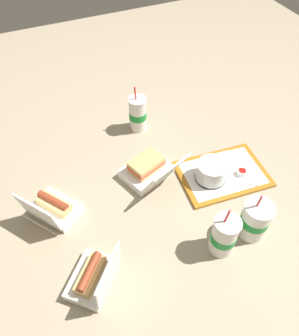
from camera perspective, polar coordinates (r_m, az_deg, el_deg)
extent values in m
plane|color=gray|center=(1.41, 1.85, -1.62)|extent=(3.20, 3.20, 0.00)
cube|color=#A56619|center=(1.44, 12.60, -1.01)|extent=(0.39, 0.29, 0.01)
cube|color=white|center=(1.44, 12.64, -0.84)|extent=(0.34, 0.25, 0.00)
cylinder|color=black|center=(1.41, 10.50, -1.63)|extent=(0.13, 0.13, 0.01)
cylinder|color=#512D19|center=(1.38, 10.68, -0.78)|extent=(0.10, 0.10, 0.06)
cylinder|color=silver|center=(1.38, 10.74, -0.51)|extent=(0.13, 0.13, 0.08)
cylinder|color=white|center=(1.44, 15.77, -0.72)|extent=(0.04, 0.04, 0.02)
cylinder|color=#9E140F|center=(1.44, 15.86, -0.47)|extent=(0.03, 0.03, 0.01)
cube|color=white|center=(1.49, 12.85, 1.29)|extent=(0.11, 0.11, 0.00)
cube|color=white|center=(1.42, 16.25, -2.39)|extent=(0.09, 0.08, 0.00)
cube|color=white|center=(1.17, -9.99, -18.48)|extent=(0.21, 0.21, 0.04)
cube|color=white|center=(1.07, -7.15, -18.05)|extent=(0.13, 0.14, 0.12)
cube|color=tan|center=(1.13, -10.24, -17.77)|extent=(0.13, 0.14, 0.03)
cylinder|color=brown|center=(1.11, -10.41, -17.28)|extent=(0.11, 0.12, 0.03)
cylinder|color=yellow|center=(1.10, -10.48, -17.09)|extent=(0.08, 0.09, 0.01)
cube|color=white|center=(1.40, -0.55, -0.64)|extent=(0.23, 0.21, 0.04)
cube|color=white|center=(1.28, 2.84, -0.91)|extent=(0.21, 0.14, 0.14)
cube|color=tan|center=(1.38, -0.56, 0.18)|extent=(0.16, 0.13, 0.02)
cube|color=#D64C38|center=(1.36, -0.56, 0.62)|extent=(0.16, 0.13, 0.01)
cube|color=tan|center=(1.35, -0.57, 1.07)|extent=(0.16, 0.13, 0.02)
cube|color=white|center=(1.33, -15.90, -6.97)|extent=(0.20, 0.21, 0.04)
cube|color=white|center=(1.25, -18.90, -7.26)|extent=(0.13, 0.16, 0.12)
cube|color=#DBB770|center=(1.30, -16.23, -6.07)|extent=(0.13, 0.14, 0.03)
cylinder|color=brown|center=(1.28, -16.46, -5.46)|extent=(0.10, 0.12, 0.03)
cylinder|color=yellow|center=(1.28, -16.54, -5.22)|extent=(0.07, 0.10, 0.01)
cylinder|color=white|center=(1.25, 17.77, -8.75)|extent=(0.10, 0.10, 0.15)
cylinder|color=#198C33|center=(1.24, 17.89, -8.47)|extent=(0.10, 0.10, 0.03)
cylinder|color=white|center=(1.18, 18.68, -6.62)|extent=(0.11, 0.11, 0.01)
cylinder|color=red|center=(1.15, 18.60, -5.48)|extent=(0.01, 0.01, 0.06)
cylinder|color=white|center=(1.18, 12.78, -11.50)|extent=(0.09, 0.09, 0.16)
cylinder|color=#198C33|center=(1.18, 12.77, -11.52)|extent=(0.09, 0.09, 0.04)
cylinder|color=white|center=(1.11, 13.53, -9.28)|extent=(0.09, 0.09, 0.01)
cylinder|color=red|center=(1.08, 13.38, -8.16)|extent=(0.01, 0.01, 0.06)
cylinder|color=white|center=(1.57, -2.07, 9.26)|extent=(0.08, 0.08, 0.16)
cylinder|color=#198C33|center=(1.57, -2.07, 9.26)|extent=(0.08, 0.08, 0.04)
cylinder|color=white|center=(1.52, -2.16, 11.76)|extent=(0.09, 0.09, 0.01)
cylinder|color=red|center=(1.50, -2.50, 12.90)|extent=(0.01, 0.02, 0.06)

